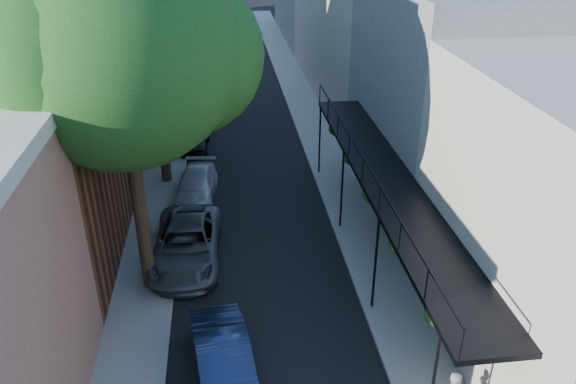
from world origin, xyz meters
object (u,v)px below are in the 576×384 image
object	(u,v)px
oak_near	(136,50)
parked_car_c	(187,244)
parked_car_e	(195,138)
parked_car_f	(208,98)
oak_mid	(160,25)
parked_car_b	(224,362)
parked_car_d	(196,186)
parked_car_g	(203,79)

from	to	relation	value
oak_near	parked_car_c	xyz separation A→B (m)	(0.77, 1.18, -7.17)
parked_car_e	parked_car_f	xyz separation A→B (m)	(0.64, 6.48, 0.04)
oak_mid	parked_car_b	size ratio (longest dim) A/B	2.48
oak_near	parked_car_e	xyz separation A→B (m)	(0.77, 11.59, -7.29)
parked_car_d	parked_car_g	distance (m)	16.41
parked_car_c	parked_car_e	xyz separation A→B (m)	(0.00, 10.41, -0.12)
parked_car_d	parked_car_f	size ratio (longest dim) A/B	1.06
oak_near	parked_car_d	bearing A→B (deg)	80.86
oak_near	parked_car_c	bearing A→B (deg)	56.96
parked_car_e	parked_car_f	bearing A→B (deg)	87.59
oak_near	parked_car_d	size ratio (longest dim) A/B	2.85
parked_car_b	parked_car_d	xyz separation A→B (m)	(-1.00, 10.76, -0.10)
parked_car_c	parked_car_f	xyz separation A→B (m)	(0.64, 16.90, -0.08)
parked_car_c	parked_car_g	bearing A→B (deg)	92.33
oak_mid	parked_car_g	distance (m)	15.87
parked_car_b	parked_car_d	distance (m)	10.81
parked_car_b	parked_car_g	bearing A→B (deg)	84.13
oak_near	oak_mid	distance (m)	8.01
oak_near	parked_car_b	distance (m)	8.85
oak_mid	parked_car_b	bearing A→B (deg)	-80.98
parked_car_b	parked_car_c	xyz separation A→B (m)	(-1.20, 5.93, 0.03)
parked_car_d	oak_mid	bearing A→B (deg)	123.52
parked_car_d	parked_car_f	bearing A→B (deg)	93.89
parked_car_e	parked_car_f	world-z (taller)	parked_car_f
oak_near	parked_car_g	bearing A→B (deg)	87.34
oak_mid	parked_car_b	distance (m)	14.37
oak_mid	parked_car_e	size ratio (longest dim) A/B	2.98
oak_mid	parked_car_f	bearing A→B (deg)	81.77
oak_mid	parked_car_b	xyz separation A→B (m)	(2.02, -12.72, -6.38)
parked_car_c	parked_car_g	size ratio (longest dim) A/B	1.17
oak_mid	parked_car_g	size ratio (longest dim) A/B	2.36
parked_car_d	parked_car_f	world-z (taller)	parked_car_f
parked_car_e	parked_car_g	bearing A→B (deg)	91.81
oak_mid	parked_car_d	bearing A→B (deg)	-62.47
oak_near	parked_car_g	xyz separation A→B (m)	(1.04, 22.42, -7.28)
oak_near	parked_car_b	xyz separation A→B (m)	(1.97, -4.75, -7.20)
parked_car_b	parked_car_e	size ratio (longest dim) A/B	1.20
parked_car_b	parked_car_e	xyz separation A→B (m)	(-1.20, 16.34, -0.09)
oak_mid	parked_car_e	bearing A→B (deg)	77.27
parked_car_g	parked_car_c	bearing A→B (deg)	-85.22
oak_near	parked_car_f	bearing A→B (deg)	85.54
parked_car_d	parked_car_b	bearing A→B (deg)	-78.71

